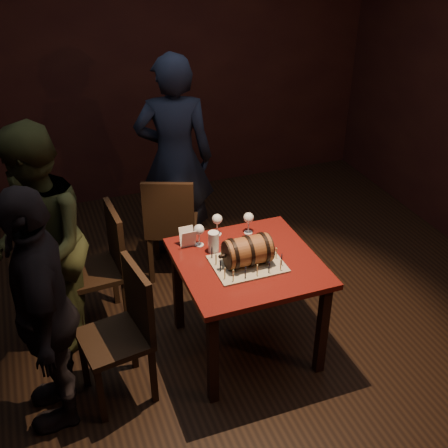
% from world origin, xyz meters
% --- Properties ---
extents(room_shell, '(5.04, 5.04, 2.80)m').
position_xyz_m(room_shell, '(0.00, 0.00, 1.40)').
color(room_shell, black).
rests_on(room_shell, ground).
extents(pub_table, '(0.90, 0.90, 0.75)m').
position_xyz_m(pub_table, '(0.14, -0.12, 0.64)').
color(pub_table, '#470D0B').
rests_on(pub_table, ground).
extents(cake_board, '(0.45, 0.35, 0.01)m').
position_xyz_m(cake_board, '(0.12, -0.17, 0.76)').
color(cake_board, gray).
rests_on(cake_board, pub_table).
extents(barrel_cake, '(0.35, 0.20, 0.20)m').
position_xyz_m(barrel_cake, '(0.12, -0.17, 0.86)').
color(barrel_cake, brown).
rests_on(barrel_cake, cake_board).
extents(birthday_candles, '(0.40, 0.30, 0.09)m').
position_xyz_m(birthday_candles, '(0.12, -0.17, 0.80)').
color(birthday_candles, '#FFF198').
rests_on(birthday_candles, cake_board).
extents(wine_glass_left, '(0.07, 0.07, 0.16)m').
position_xyz_m(wine_glass_left, '(-0.10, 0.16, 0.87)').
color(wine_glass_left, silver).
rests_on(wine_glass_left, pub_table).
extents(wine_glass_mid, '(0.07, 0.07, 0.16)m').
position_xyz_m(wine_glass_mid, '(0.06, 0.25, 0.87)').
color(wine_glass_mid, silver).
rests_on(wine_glass_mid, pub_table).
extents(wine_glass_right, '(0.07, 0.07, 0.16)m').
position_xyz_m(wine_glass_right, '(0.27, 0.19, 0.87)').
color(wine_glass_right, silver).
rests_on(wine_glass_right, pub_table).
extents(pint_of_ale, '(0.07, 0.07, 0.15)m').
position_xyz_m(pint_of_ale, '(-0.04, 0.05, 0.82)').
color(pint_of_ale, silver).
rests_on(pint_of_ale, pub_table).
extents(menu_card, '(0.10, 0.05, 0.13)m').
position_xyz_m(menu_card, '(-0.18, 0.18, 0.81)').
color(menu_card, white).
rests_on(menu_card, pub_table).
extents(chair_back, '(0.52, 0.52, 0.93)m').
position_xyz_m(chair_back, '(-0.11, 0.89, 0.52)').
color(chair_back, black).
rests_on(chair_back, ground).
extents(chair_left_rear, '(0.42, 0.42, 0.93)m').
position_xyz_m(chair_left_rear, '(-0.71, 0.53, 0.52)').
color(chair_left_rear, black).
rests_on(chair_left_rear, ground).
extents(chair_left_front, '(0.46, 0.46, 0.93)m').
position_xyz_m(chair_left_front, '(-0.71, -0.22, 0.52)').
color(chair_left_front, black).
rests_on(chair_left_front, ground).
extents(person_back, '(0.74, 0.58, 1.78)m').
position_xyz_m(person_back, '(0.06, 1.29, 0.89)').
color(person_back, black).
rests_on(person_back, ground).
extents(person_left_rear, '(0.64, 0.81, 1.65)m').
position_xyz_m(person_left_rear, '(-1.12, 0.41, 0.83)').
color(person_left_rear, '#33381C').
rests_on(person_left_rear, ground).
extents(person_left_front, '(0.44, 0.95, 1.58)m').
position_xyz_m(person_left_front, '(-1.16, -0.24, 0.79)').
color(person_left_front, black).
rests_on(person_left_front, ground).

